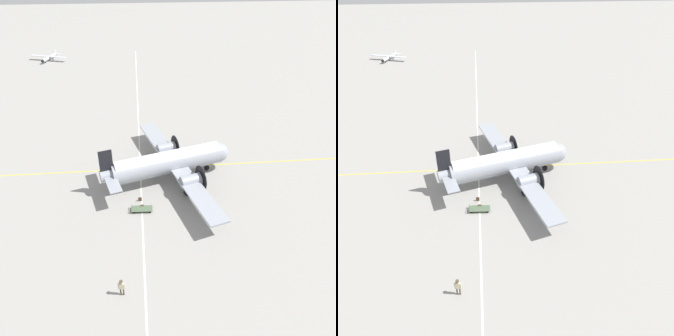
% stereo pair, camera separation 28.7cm
% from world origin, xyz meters
% --- Properties ---
extents(ground_plane, '(300.00, 300.00, 0.00)m').
position_xyz_m(ground_plane, '(0.00, 0.00, 0.00)').
color(ground_plane, gray).
extents(apron_line_eastwest, '(120.00, 0.16, 0.01)m').
position_xyz_m(apron_line_eastwest, '(0.00, 2.64, 0.00)').
color(apron_line_eastwest, gold).
rests_on(apron_line_eastwest, ground_plane).
extents(apron_line_northsouth, '(0.16, 120.00, 0.01)m').
position_xyz_m(apron_line_northsouth, '(-3.43, 0.00, 0.00)').
color(apron_line_northsouth, silver).
rests_on(apron_line_northsouth, ground_plane).
extents(airliner_main, '(16.63, 22.54, 5.83)m').
position_xyz_m(airliner_main, '(0.42, 0.12, 2.54)').
color(airliner_main, '#9399A3').
rests_on(airliner_main, ground_plane).
extents(crew_foreground, '(0.61, 0.32, 1.80)m').
position_xyz_m(crew_foreground, '(-5.37, -16.08, 1.13)').
color(crew_foreground, '#473D2D').
rests_on(crew_foreground, ground_plane).
extents(suitcase_near_door, '(0.41, 0.13, 0.51)m').
position_xyz_m(suitcase_near_door, '(-3.60, -3.94, 0.24)').
color(suitcase_near_door, '#47331E').
rests_on(suitcase_near_door, ground_plane).
extents(suitcase_upright_spare, '(0.38, 0.15, 0.48)m').
position_xyz_m(suitcase_upright_spare, '(-3.39, -5.19, 0.22)').
color(suitcase_upright_spare, brown).
rests_on(suitcase_upright_spare, ground_plane).
extents(baggage_cart, '(2.39, 1.15, 0.56)m').
position_xyz_m(baggage_cart, '(-3.46, -5.65, 0.28)').
color(baggage_cart, '#4C6047').
rests_on(baggage_cart, ground_plane).
extents(light_aircraft_distant, '(9.41, 7.20, 1.87)m').
position_xyz_m(light_aircraft_distant, '(-25.32, 53.39, 0.80)').
color(light_aircraft_distant, '#B7BCC6').
rests_on(light_aircraft_distant, ground_plane).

